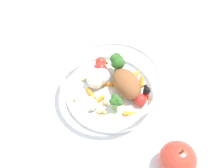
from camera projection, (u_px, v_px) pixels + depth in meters
ground_plane at (115, 91)px, 0.58m from camera, size 2.40×2.40×0.00m
food_container at (111, 83)px, 0.55m from camera, size 0.22×0.22×0.07m
loose_apple at (178, 159)px, 0.45m from camera, size 0.07×0.07×0.08m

